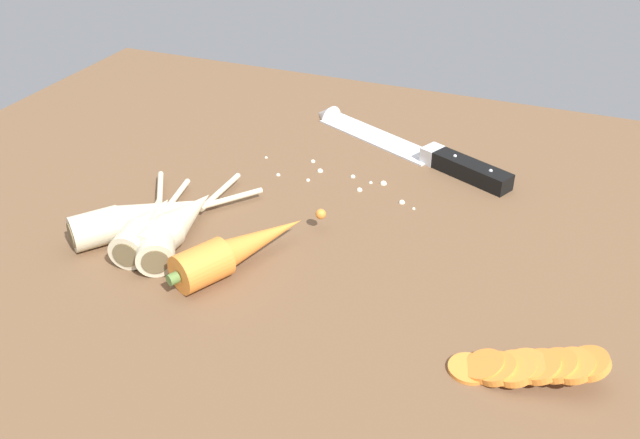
{
  "coord_description": "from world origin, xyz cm",
  "views": [
    {
      "loc": [
        24.7,
        -63.07,
        42.67
      ],
      "look_at": [
        0.0,
        -2.0,
        1.5
      ],
      "focal_mm": 38.51,
      "sensor_mm": 36.0,
      "label": 1
    }
  ],
  "objects_px": {
    "whole_carrot": "(238,249)",
    "parsnip_mid_left": "(179,222)",
    "parsnip_mid_right": "(138,217)",
    "carrot_slice_stack": "(527,366)",
    "chefs_knife": "(400,144)",
    "parsnip_back": "(148,226)",
    "parsnip_front": "(157,227)"
  },
  "relations": [
    {
      "from": "chefs_knife",
      "to": "whole_carrot",
      "type": "bearing_deg",
      "value": -102.95
    },
    {
      "from": "chefs_knife",
      "to": "parsnip_mid_left",
      "type": "height_order",
      "value": "parsnip_mid_left"
    },
    {
      "from": "parsnip_mid_left",
      "to": "carrot_slice_stack",
      "type": "relative_size",
      "value": 1.56
    },
    {
      "from": "parsnip_mid_left",
      "to": "parsnip_back",
      "type": "height_order",
      "value": "same"
    },
    {
      "from": "chefs_knife",
      "to": "parsnip_front",
      "type": "height_order",
      "value": "parsnip_front"
    },
    {
      "from": "chefs_knife",
      "to": "whole_carrot",
      "type": "relative_size",
      "value": 1.82
    },
    {
      "from": "chefs_knife",
      "to": "parsnip_back",
      "type": "distance_m",
      "value": 0.38
    },
    {
      "from": "whole_carrot",
      "to": "parsnip_front",
      "type": "bearing_deg",
      "value": 176.29
    },
    {
      "from": "parsnip_back",
      "to": "parsnip_mid_right",
      "type": "bearing_deg",
      "value": 152.47
    },
    {
      "from": "parsnip_mid_right",
      "to": "carrot_slice_stack",
      "type": "height_order",
      "value": "parsnip_mid_right"
    },
    {
      "from": "whole_carrot",
      "to": "carrot_slice_stack",
      "type": "height_order",
      "value": "whole_carrot"
    },
    {
      "from": "chefs_knife",
      "to": "carrot_slice_stack",
      "type": "bearing_deg",
      "value": -59.95
    },
    {
      "from": "parsnip_mid_right",
      "to": "carrot_slice_stack",
      "type": "relative_size",
      "value": 1.5
    },
    {
      "from": "carrot_slice_stack",
      "to": "parsnip_back",
      "type": "bearing_deg",
      "value": 171.9
    },
    {
      "from": "parsnip_front",
      "to": "parsnip_mid_left",
      "type": "relative_size",
      "value": 0.94
    },
    {
      "from": "carrot_slice_stack",
      "to": "parsnip_mid_left",
      "type": "bearing_deg",
      "value": 168.59
    },
    {
      "from": "whole_carrot",
      "to": "carrot_slice_stack",
      "type": "xyz_separation_m",
      "value": [
        0.3,
        -0.05,
        -0.01
      ]
    },
    {
      "from": "chefs_knife",
      "to": "whole_carrot",
      "type": "distance_m",
      "value": 0.35
    },
    {
      "from": "whole_carrot",
      "to": "parsnip_mid_right",
      "type": "bearing_deg",
      "value": 173.52
    },
    {
      "from": "whole_carrot",
      "to": "parsnip_mid_left",
      "type": "xyz_separation_m",
      "value": [
        -0.09,
        0.02,
        -0.0
      ]
    },
    {
      "from": "chefs_knife",
      "to": "carrot_slice_stack",
      "type": "xyz_separation_m",
      "value": [
        0.23,
        -0.39,
        0.01
      ]
    },
    {
      "from": "parsnip_front",
      "to": "carrot_slice_stack",
      "type": "bearing_deg",
      "value": -8.58
    },
    {
      "from": "whole_carrot",
      "to": "parsnip_mid_left",
      "type": "relative_size",
      "value": 0.89
    },
    {
      "from": "chefs_knife",
      "to": "whole_carrot",
      "type": "height_order",
      "value": "whole_carrot"
    },
    {
      "from": "chefs_knife",
      "to": "carrot_slice_stack",
      "type": "distance_m",
      "value": 0.45
    },
    {
      "from": "chefs_knife",
      "to": "parsnip_front",
      "type": "distance_m",
      "value": 0.38
    },
    {
      "from": "chefs_knife",
      "to": "parsnip_back",
      "type": "relative_size",
      "value": 1.83
    },
    {
      "from": "parsnip_front",
      "to": "parsnip_back",
      "type": "bearing_deg",
      "value": -169.0
    },
    {
      "from": "whole_carrot",
      "to": "parsnip_back",
      "type": "xyz_separation_m",
      "value": [
        -0.11,
        0.0,
        -0.0
      ]
    },
    {
      "from": "chefs_knife",
      "to": "parsnip_mid_right",
      "type": "relative_size",
      "value": 1.69
    },
    {
      "from": "parsnip_mid_right",
      "to": "carrot_slice_stack",
      "type": "distance_m",
      "value": 0.44
    },
    {
      "from": "whole_carrot",
      "to": "parsnip_mid_left",
      "type": "bearing_deg",
      "value": 164.59
    }
  ]
}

